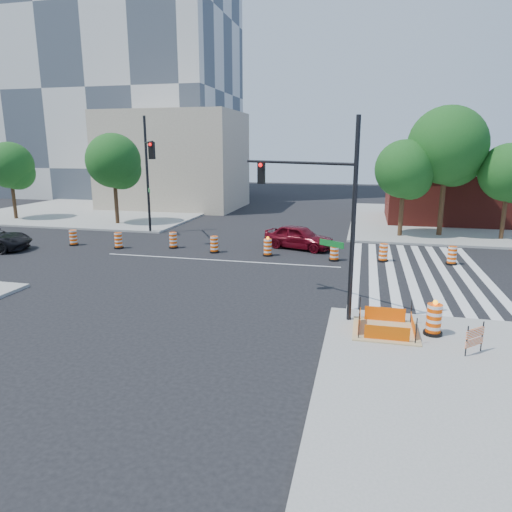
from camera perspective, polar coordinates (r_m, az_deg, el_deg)
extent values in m
plane|color=black|center=(26.48, -4.71, -0.53)|extent=(120.00, 120.00, 0.00)
cube|color=gray|center=(44.01, 26.38, 3.79)|extent=(22.00, 22.00, 0.15)
cube|color=gray|center=(50.17, -18.09, 5.54)|extent=(22.00, 22.00, 0.15)
cube|color=silver|center=(25.23, 12.39, -1.50)|extent=(0.45, 13.50, 0.01)
cube|color=silver|center=(25.23, 14.43, -1.61)|extent=(0.45, 13.50, 0.01)
cube|color=silver|center=(25.27, 16.47, -1.72)|extent=(0.45, 13.50, 0.01)
cube|color=silver|center=(25.34, 18.50, -1.82)|extent=(0.45, 13.50, 0.01)
cube|color=silver|center=(25.44, 20.52, -1.92)|extent=(0.45, 13.50, 0.01)
cube|color=silver|center=(25.58, 22.52, -2.02)|extent=(0.45, 13.50, 0.01)
cube|color=silver|center=(25.74, 24.49, -2.11)|extent=(0.45, 13.50, 0.01)
cube|color=silver|center=(25.94, 26.44, -2.21)|extent=(0.45, 13.50, 0.01)
cube|color=silver|center=(26.48, -4.71, -0.52)|extent=(14.00, 0.12, 0.01)
cube|color=tan|center=(16.63, 15.86, -8.95)|extent=(2.20, 2.20, 0.05)
cube|color=#ED5704|center=(15.70, 16.04, -9.33)|extent=(1.44, 0.02, 0.55)
cube|color=#ED5704|center=(17.38, 15.81, -7.07)|extent=(1.44, 0.02, 0.55)
cube|color=#ED5704|center=(16.51, 12.77, -7.99)|extent=(0.02, 1.44, 0.55)
cube|color=#ED5704|center=(16.61, 19.05, -8.28)|extent=(0.02, 1.44, 0.55)
cylinder|color=black|center=(15.61, 12.74, -8.57)|extent=(0.04, 0.04, 0.90)
cylinder|color=black|center=(15.72, 19.39, -8.87)|extent=(0.04, 0.04, 0.90)
cylinder|color=black|center=(17.30, 12.85, -6.38)|extent=(0.04, 0.04, 0.90)
cylinder|color=black|center=(17.39, 18.82, -6.66)|extent=(0.04, 0.04, 0.90)
cube|color=silver|center=(68.56, -16.69, 26.50)|extent=(28.00, 18.00, 45.00)
cube|color=maroon|center=(43.77, 26.65, 6.40)|extent=(16.00, 8.00, 4.20)
cube|color=gray|center=(43.61, 26.97, 9.40)|extent=(16.50, 8.50, 0.40)
cube|color=tan|center=(50.58, -10.16, 11.65)|extent=(14.00, 10.00, 10.00)
imported|color=#570712|center=(29.43, 5.37, 2.39)|extent=(4.83, 3.12, 1.53)
cylinder|color=black|center=(16.47, 12.08, 4.15)|extent=(0.16, 0.16, 7.28)
cylinder|color=black|center=(17.94, 5.05, 11.55)|extent=(4.65, 3.04, 0.11)
cube|color=black|center=(19.28, 0.67, 10.37)|extent=(0.29, 0.25, 0.91)
sphere|color=#FF0C0C|center=(19.09, 0.55, 11.30)|extent=(0.16, 0.16, 0.16)
cube|color=#0C591E|center=(17.15, 9.43, 1.53)|extent=(0.94, 0.62, 0.23)
cylinder|color=black|center=(35.33, -13.43, 9.83)|extent=(0.19, 0.19, 8.46)
cylinder|color=black|center=(32.11, -13.27, 13.67)|extent=(3.32, 5.53, 0.13)
cube|color=black|center=(29.90, -12.90, 12.72)|extent=(0.34, 0.30, 1.06)
sphere|color=#FF0C0C|center=(29.74, -13.10, 13.43)|extent=(0.19, 0.19, 0.19)
cube|color=#0C591E|center=(34.35, -13.22, 7.98)|extent=(0.68, 1.12, 0.26)
cylinder|color=black|center=(16.86, 21.20, -8.95)|extent=(0.63, 0.63, 0.10)
cylinder|color=#FF5005|center=(16.68, 21.35, -7.28)|extent=(0.50, 0.50, 0.99)
sphere|color=#FF990C|center=(16.49, 21.52, -5.41)|extent=(0.17, 0.17, 0.17)
cube|color=#FF5005|center=(15.65, 25.73, -8.64)|extent=(0.63, 0.60, 0.27)
cube|color=#FF5005|center=(15.77, 25.61, -9.70)|extent=(0.63, 0.60, 0.22)
cylinder|color=black|center=(15.44, 24.85, -9.64)|extent=(0.04, 0.04, 0.98)
cylinder|color=black|center=(16.02, 26.43, -8.98)|extent=(0.04, 0.04, 0.98)
cylinder|color=#382314|center=(46.32, -28.05, 6.63)|extent=(0.31, 0.31, 4.31)
sphere|color=#134415|center=(46.16, -28.42, 9.95)|extent=(4.04, 4.04, 4.04)
sphere|color=#134415|center=(46.09, -27.64, 9.18)|extent=(2.96, 2.96, 2.96)
sphere|color=#134415|center=(46.28, -28.87, 9.40)|extent=(2.69, 2.69, 2.69)
cylinder|color=#382314|center=(40.07, -17.12, 7.09)|extent=(0.32, 0.32, 4.73)
sphere|color=#134415|center=(39.89, -17.41, 11.31)|extent=(4.43, 4.43, 4.43)
sphere|color=#134415|center=(39.92, -16.48, 10.31)|extent=(3.25, 3.25, 3.25)
sphere|color=#134415|center=(39.93, -18.03, 10.63)|extent=(2.95, 2.95, 2.95)
cylinder|color=#382314|center=(34.42, 17.73, 5.79)|extent=(0.32, 0.32, 4.35)
sphere|color=#134415|center=(34.20, 18.06, 10.30)|extent=(4.08, 4.08, 4.08)
sphere|color=#134415|center=(34.57, 18.76, 9.15)|extent=(2.99, 2.99, 2.99)
sphere|color=#134415|center=(33.99, 17.36, 9.65)|extent=(2.72, 2.72, 2.72)
cylinder|color=#382314|center=(35.55, 22.26, 6.82)|extent=(0.36, 0.36, 5.79)
sphere|color=#134415|center=(35.38, 22.79, 12.65)|extent=(5.43, 5.43, 5.43)
sphere|color=#134415|center=(35.80, 23.47, 11.13)|extent=(3.98, 3.98, 3.98)
sphere|color=#134415|center=(35.10, 22.04, 11.82)|extent=(3.62, 3.62, 3.62)
cylinder|color=#382314|center=(35.96, 28.61, 4.97)|extent=(0.29, 0.29, 4.19)
sphere|color=#134415|center=(35.74, 29.08, 9.12)|extent=(3.93, 3.93, 3.93)
sphere|color=#134415|center=(35.49, 28.52, 8.52)|extent=(2.62, 2.62, 2.62)
cylinder|color=black|center=(32.78, -21.80, 1.34)|extent=(0.60, 0.60, 0.10)
cylinder|color=#FF5005|center=(32.69, -21.87, 2.20)|extent=(0.48, 0.48, 0.95)
cylinder|color=black|center=(30.82, -16.76, 1.02)|extent=(0.60, 0.60, 0.10)
cylinder|color=#FF5005|center=(30.72, -16.82, 1.93)|extent=(0.48, 0.48, 0.95)
cylinder|color=black|center=(30.09, -10.28, 1.09)|extent=(0.60, 0.60, 0.10)
cylinder|color=#FF5005|center=(29.99, -10.32, 2.02)|extent=(0.48, 0.48, 0.95)
cylinder|color=black|center=(28.45, -5.22, 0.54)|extent=(0.60, 0.60, 0.10)
cylinder|color=#FF5005|center=(28.34, -5.24, 1.52)|extent=(0.48, 0.48, 0.95)
cylinder|color=black|center=(27.50, 1.47, 0.14)|extent=(0.60, 0.60, 0.10)
cylinder|color=#FF5005|center=(27.39, 1.47, 1.16)|extent=(0.48, 0.48, 0.95)
sphere|color=#FF990C|center=(27.28, 1.48, 2.29)|extent=(0.16, 0.16, 0.16)
cylinder|color=black|center=(26.68, 9.72, -0.47)|extent=(0.60, 0.60, 0.10)
cylinder|color=#FF5005|center=(26.57, 9.77, 0.58)|extent=(0.48, 0.48, 0.95)
cylinder|color=black|center=(27.12, 15.57, -0.55)|extent=(0.60, 0.60, 0.10)
cylinder|color=#FF5005|center=(27.01, 15.64, 0.48)|extent=(0.48, 0.48, 0.95)
cylinder|color=black|center=(27.66, 23.22, -0.88)|extent=(0.60, 0.60, 0.10)
cylinder|color=#FF5005|center=(27.55, 23.32, 0.12)|extent=(0.48, 0.48, 0.95)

